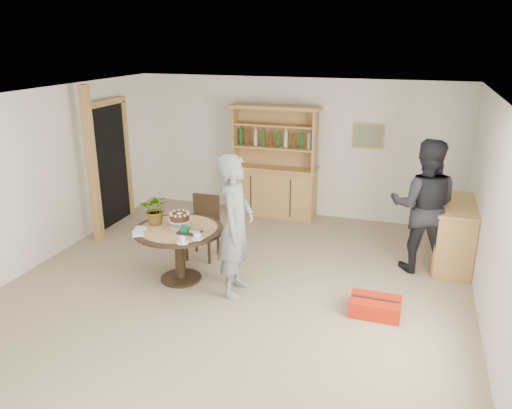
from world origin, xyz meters
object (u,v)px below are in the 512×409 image
(sideboard, at_px, (453,234))
(red_suitcase, at_px, (375,306))
(dining_chair, at_px, (204,222))
(teen_boy, at_px, (236,226))
(adult_person, at_px, (423,206))
(hutch, at_px, (275,180))
(dining_table, at_px, (179,239))

(sideboard, distance_m, red_suitcase, 2.02)
(red_suitcase, bearing_deg, sideboard, 63.36)
(sideboard, bearing_deg, dining_chair, -166.92)
(sideboard, height_order, teen_boy, teen_boy)
(dining_chair, xyz_separation_m, adult_person, (3.09, 0.52, 0.41))
(hutch, height_order, dining_table, hutch)
(dining_table, bearing_deg, sideboard, 24.99)
(dining_table, bearing_deg, adult_person, 23.61)
(sideboard, height_order, dining_chair, dining_chair)
(teen_boy, bearing_deg, sideboard, -61.01)
(dining_table, distance_m, adult_person, 3.39)
(hutch, bearing_deg, teen_boy, -83.50)
(hutch, xyz_separation_m, teen_boy, (0.34, -3.00, 0.23))
(dining_table, bearing_deg, hutch, 80.04)
(dining_table, relative_size, adult_person, 0.63)
(red_suitcase, bearing_deg, dining_table, 178.65)
(adult_person, bearing_deg, hutch, -30.59)
(dining_chair, bearing_deg, dining_table, -90.83)
(sideboard, distance_m, teen_boy, 3.25)
(dining_chair, height_order, red_suitcase, dining_chair)
(sideboard, bearing_deg, adult_person, -146.53)
(adult_person, distance_m, red_suitcase, 1.75)
(dining_chair, relative_size, teen_boy, 0.51)
(red_suitcase, bearing_deg, dining_chair, 161.38)
(dining_table, relative_size, red_suitcase, 1.98)
(adult_person, relative_size, red_suitcase, 3.13)
(dining_table, xyz_separation_m, adult_person, (3.09, 1.35, 0.34))
(sideboard, relative_size, red_suitcase, 2.08)
(sideboard, bearing_deg, teen_boy, -146.97)
(sideboard, xyz_separation_m, adult_person, (-0.46, -0.30, 0.48))
(hutch, relative_size, dining_table, 1.70)
(teen_boy, relative_size, adult_person, 0.97)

